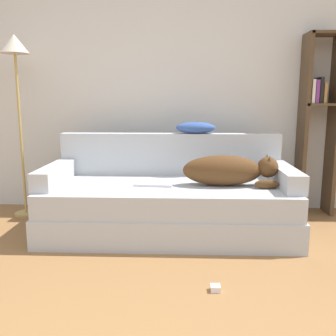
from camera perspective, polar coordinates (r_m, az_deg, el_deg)
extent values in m
cube|color=silver|center=(3.82, -0.85, 14.11)|extent=(7.98, 0.06, 2.70)
cube|color=#B2B7BC|center=(3.18, 0.07, -7.73)|extent=(2.03, 0.95, 0.23)
cube|color=#B2B7BC|center=(3.11, 0.07, -4.12)|extent=(1.99, 0.91, 0.19)
cube|color=#B2B7BC|center=(3.45, 0.33, 2.17)|extent=(1.99, 0.15, 0.38)
cube|color=#B2B7BC|center=(3.25, -16.79, -0.90)|extent=(0.15, 0.76, 0.15)
cube|color=#B2B7BC|center=(3.18, 17.30, -1.17)|extent=(0.15, 0.76, 0.15)
ellipsoid|color=#513319|center=(3.04, 8.25, -0.37)|extent=(0.64, 0.23, 0.25)
sphere|color=#513319|center=(3.09, 14.97, 0.12)|extent=(0.17, 0.17, 0.17)
cone|color=#513319|center=(3.04, 15.21, 1.12)|extent=(0.06, 0.06, 0.07)
cone|color=#513319|center=(3.13, 14.85, 1.39)|extent=(0.06, 0.06, 0.07)
ellipsoid|color=#513319|center=(3.01, 14.84, -2.41)|extent=(0.19, 0.06, 0.07)
cube|color=silver|center=(3.09, -2.00, -2.26)|extent=(0.33, 0.27, 0.02)
ellipsoid|color=#335199|center=(3.41, 4.24, 6.13)|extent=(0.36, 0.17, 0.10)
cube|color=#4C3823|center=(3.81, 19.83, 6.02)|extent=(0.04, 0.26, 1.70)
cube|color=#4C3823|center=(3.91, 23.89, 5.84)|extent=(0.04, 0.26, 1.70)
cube|color=#4C3823|center=(3.89, 22.77, 18.34)|extent=(0.30, 0.26, 0.02)
cube|color=#4C3823|center=(3.85, 22.10, 8.97)|extent=(0.30, 0.26, 0.02)
cube|color=silver|center=(3.80, 20.88, 10.85)|extent=(0.03, 0.20, 0.22)
cube|color=#753384|center=(3.82, 21.40, 10.78)|extent=(0.03, 0.20, 0.21)
cube|color=black|center=(3.83, 21.95, 10.92)|extent=(0.03, 0.20, 0.23)
cube|color=olive|center=(3.84, 22.41, 10.51)|extent=(0.03, 0.20, 0.19)
cylinder|color=tan|center=(3.91, -20.76, -6.50)|extent=(0.22, 0.22, 0.02)
cylinder|color=tan|center=(3.77, -21.51, 4.57)|extent=(0.02, 0.02, 1.49)
cone|color=beige|center=(3.78, -22.39, 17.12)|extent=(0.26, 0.26, 0.17)
cube|color=white|center=(2.32, 7.24, -17.72)|extent=(0.06, 0.06, 0.04)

